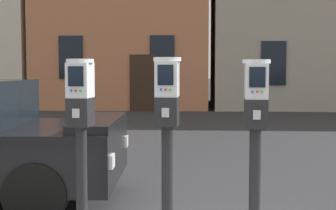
% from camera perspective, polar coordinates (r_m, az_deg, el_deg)
% --- Properties ---
extents(parking_meter_near_kerb, '(0.23, 0.26, 1.48)m').
position_cam_1_polar(parking_meter_near_kerb, '(3.88, -10.19, -1.50)').
color(parking_meter_near_kerb, black).
rests_on(parking_meter_near_kerb, sidewalk_slab).
extents(parking_meter_twin_adjacent, '(0.23, 0.26, 1.50)m').
position_cam_1_polar(parking_meter_twin_adjacent, '(3.78, -0.09, -1.46)').
color(parking_meter_twin_adjacent, black).
rests_on(parking_meter_twin_adjacent, sidewalk_slab).
extents(parking_meter_end_of_row, '(0.23, 0.26, 1.48)m').
position_cam_1_polar(parking_meter_end_of_row, '(3.80, 10.23, -1.68)').
color(parking_meter_end_of_row, black).
rests_on(parking_meter_end_of_row, sidewalk_slab).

